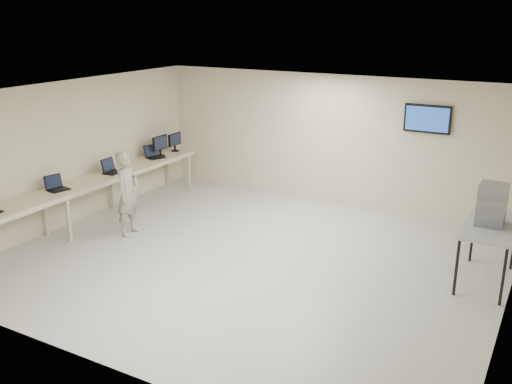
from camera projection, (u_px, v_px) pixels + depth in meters
The scene contains 10 objects.
room at pixel (254, 179), 9.32m from camera, with size 8.01×7.01×2.81m.
workbench at pixel (91, 184), 11.12m from camera, with size 0.76×6.00×0.90m.
laptop_1 at pixel (56, 186), 10.46m from camera, with size 0.36×0.40×0.28m.
laptop_2 at pixel (111, 169), 11.59m from camera, with size 0.32×0.39×0.29m.
laptop_3 at pixel (154, 155), 12.76m from camera, with size 0.41×0.44×0.29m.
monitor_near at pixel (160, 144), 12.86m from camera, with size 0.21×0.47×0.47m.
monitor_far at pixel (175, 140), 13.32m from camera, with size 0.19×0.43×0.43m.
soldier at pixel (128, 193), 10.59m from camera, with size 0.59×0.39×1.61m, color gray.
side_table at pixel (490, 229), 8.66m from camera, with size 0.74×1.59×0.95m.
storage_bins at pixel (492, 204), 8.55m from camera, with size 0.40×0.44×0.63m.
Camera 1 is at (4.42, -7.74, 4.03)m, focal length 40.00 mm.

